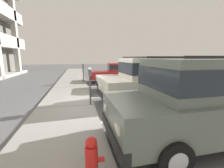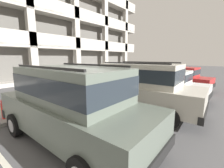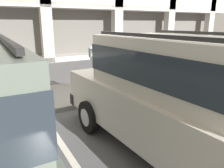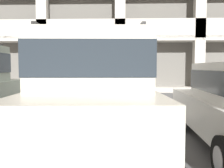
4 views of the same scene
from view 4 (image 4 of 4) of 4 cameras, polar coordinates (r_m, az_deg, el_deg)
The scene contains 6 objects.
ground_plane at distance 7.16m, azimuth -2.91°, elevation -8.38°, with size 80.00×80.00×0.10m.
sidewalk at distance 8.41m, azimuth -2.14°, elevation -5.78°, with size 40.00×2.20×0.12m.
parking_stall_lines at distance 5.83m, azimuth 10.97°, elevation -10.75°, with size 12.12×4.80×0.01m.
silver_suv at distance 4.49m, azimuth -3.92°, elevation -0.97°, with size 2.18×4.87×2.03m.
parking_meter_near at distance 7.35m, azimuth -2.56°, elevation 1.97°, with size 0.35×0.12×1.48m.
parking_garage at distance 20.42m, azimuth 1.94°, elevation 16.76°, with size 32.00×10.00×13.25m.
Camera 4 is at (0.61, -6.97, 1.46)m, focal length 40.00 mm.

